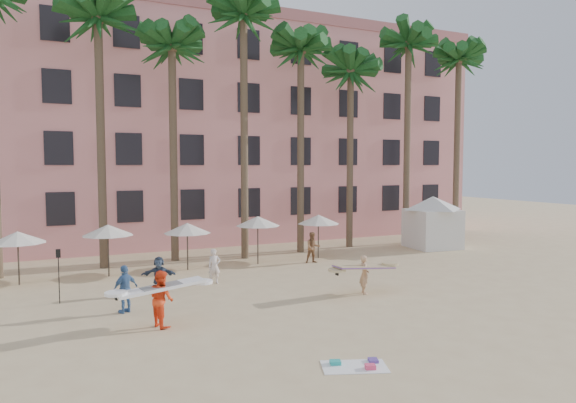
% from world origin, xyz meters
% --- Properties ---
extents(ground, '(120.00, 120.00, 0.00)m').
position_xyz_m(ground, '(0.00, 0.00, 0.00)').
color(ground, '#D1B789').
rests_on(ground, ground).
extents(pink_hotel, '(35.00, 14.00, 16.00)m').
position_xyz_m(pink_hotel, '(7.00, 26.00, 8.00)').
color(pink_hotel, pink).
rests_on(pink_hotel, ground).
extents(palm_row, '(44.40, 5.40, 16.30)m').
position_xyz_m(palm_row, '(0.51, 15.00, 12.97)').
color(palm_row, brown).
rests_on(palm_row, ground).
extents(umbrella_row, '(22.50, 2.70, 2.73)m').
position_xyz_m(umbrella_row, '(-3.00, 12.50, 2.33)').
color(umbrella_row, '#332B23').
rests_on(umbrella_row, ground).
extents(cabana, '(4.99, 4.99, 3.50)m').
position_xyz_m(cabana, '(15.87, 12.75, 2.07)').
color(cabana, silver).
rests_on(cabana, ground).
extents(beach_towel, '(2.04, 1.58, 0.14)m').
position_xyz_m(beach_towel, '(-0.05, -2.55, 0.03)').
color(beach_towel, white).
rests_on(beach_towel, ground).
extents(carrier_yellow, '(2.92, 0.94, 1.69)m').
position_xyz_m(carrier_yellow, '(4.71, 4.20, 0.96)').
color(carrier_yellow, tan).
rests_on(carrier_yellow, ground).
extents(carrier_white, '(3.14, 1.17, 1.96)m').
position_xyz_m(carrier_white, '(-4.22, 3.35, 1.04)').
color(carrier_white, '#FF441A').
rests_on(carrier_white, ground).
extents(beachgoers, '(12.19, 6.66, 1.82)m').
position_xyz_m(beachgoers, '(-0.71, 8.54, 0.86)').
color(beachgoers, '#8C5D3A').
rests_on(beachgoers, ground).
extents(paddle, '(0.18, 0.04, 2.23)m').
position_xyz_m(paddle, '(-7.37, 8.08, 1.41)').
color(paddle, black).
rests_on(paddle, ground).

